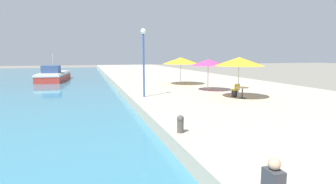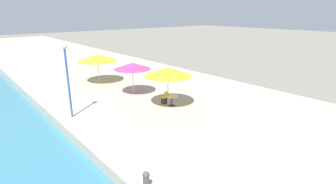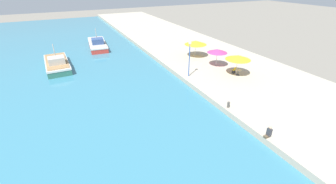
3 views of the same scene
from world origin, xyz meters
name	(u,v)px [view 3 (image 3 of 3)]	position (x,y,z in m)	size (l,w,h in m)	color
quay_promenade	(181,44)	(8.00, 37.00, 0.31)	(16.00, 90.00, 0.63)	#B2A893
fishing_boat_near	(57,63)	(-14.40, 34.31, 0.76)	(3.51, 8.52, 3.63)	#33705B
fishing_boat_mid	(98,44)	(-7.01, 42.77, 0.77)	(3.73, 9.34, 3.66)	red
cafe_umbrella_pink	(238,57)	(6.74, 19.64, 3.03)	(3.21, 3.21, 2.69)	#B7B7B7
cafe_umbrella_white	(217,51)	(6.42, 23.52, 2.87)	(2.83, 2.83, 2.50)	#B7B7B7
cafe_umbrella_striped	(196,43)	(5.95, 28.55, 2.92)	(3.50, 3.50, 2.60)	#B7B7B7
cafe_table	(238,71)	(6.93, 19.45, 1.16)	(0.80, 0.80, 0.74)	#333338
cafe_chair_left	(234,71)	(6.86, 20.17, 0.95)	(0.44, 0.47, 0.91)	#2D2D33
person_at_quay	(269,132)	(0.35, 8.38, 1.07)	(0.55, 0.36, 1.01)	brown
mooring_bollard	(228,104)	(0.45, 13.45, 0.97)	(0.26, 0.26, 0.65)	#4C4742
lamppost	(190,53)	(0.92, 22.00, 3.72)	(0.36, 0.36, 4.56)	#28519E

